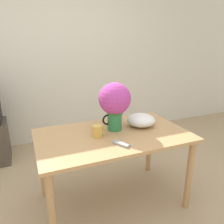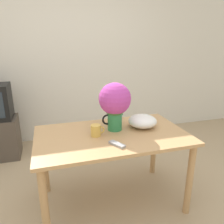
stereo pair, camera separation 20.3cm
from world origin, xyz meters
name	(u,v)px [view 2 (the right image)]	position (x,y,z in m)	size (l,w,h in m)	color
ground_plane	(99,223)	(0.00, 0.00, 0.00)	(12.00, 12.00, 0.00)	tan
wall_back	(68,58)	(0.00, 2.01, 1.30)	(8.00, 0.05, 2.60)	silver
table	(112,144)	(0.19, 0.24, 0.64)	(1.38, 0.82, 0.74)	tan
flower_vase	(115,102)	(0.25, 0.33, 1.01)	(0.30, 0.30, 0.46)	#2D844C
coffee_mug	(96,130)	(0.04, 0.24, 0.79)	(0.13, 0.09, 0.10)	gold
white_bowl	(143,121)	(0.53, 0.32, 0.80)	(0.28, 0.28, 0.12)	white
remote_control	(117,144)	(0.16, 0.01, 0.75)	(0.12, 0.16, 0.02)	#999999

